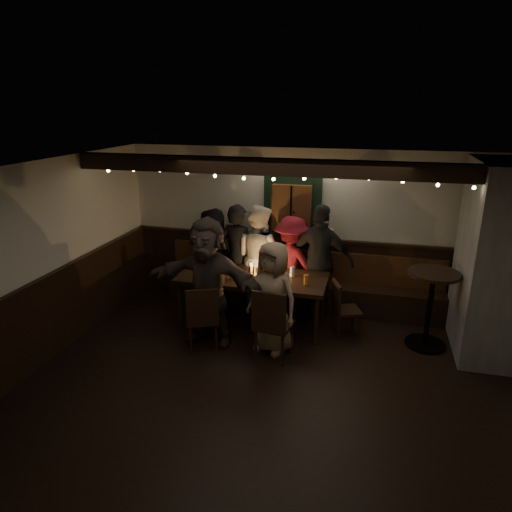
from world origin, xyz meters
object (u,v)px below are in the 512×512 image
(chair_near_right, at_px, (271,321))
(chair_end, at_px, (342,305))
(dining_table, at_px, (253,280))
(person_a, at_px, (213,256))
(person_c, at_px, (258,257))
(person_b, at_px, (238,256))
(high_top, at_px, (431,300))
(person_e, at_px, (321,261))
(person_f, at_px, (208,282))
(chair_near_left, at_px, (202,315))
(person_d, at_px, (291,263))
(person_g, at_px, (273,297))

(chair_near_right, distance_m, chair_end, 1.28)
(dining_table, xyz_separation_m, person_a, (-0.87, 0.68, 0.09))
(person_a, distance_m, person_c, 0.78)
(dining_table, bearing_deg, person_b, 123.28)
(high_top, bearing_deg, person_c, 164.68)
(person_c, bearing_deg, chair_near_right, 133.27)
(chair_end, height_order, person_e, person_e)
(high_top, xyz_separation_m, person_f, (-3.01, -0.64, 0.22))
(chair_near_left, distance_m, high_top, 3.15)
(high_top, bearing_deg, person_e, 157.34)
(high_top, height_order, person_b, person_b)
(dining_table, bearing_deg, person_a, 141.66)
(chair_near_right, bearing_deg, person_a, 129.99)
(person_d, bearing_deg, high_top, 179.48)
(high_top, height_order, person_c, person_c)
(chair_end, bearing_deg, person_d, 140.48)
(dining_table, xyz_separation_m, chair_near_right, (0.51, -0.96, -0.15))
(dining_table, relative_size, person_e, 1.23)
(dining_table, distance_m, person_f, 0.83)
(chair_near_right, xyz_separation_m, person_f, (-0.98, 0.30, 0.34))
(person_a, height_order, person_b, person_b)
(person_e, distance_m, person_f, 1.92)
(person_d, distance_m, person_f, 1.68)
(chair_near_left, xyz_separation_m, person_e, (1.39, 1.60, 0.37))
(dining_table, distance_m, person_d, 0.87)
(person_f, bearing_deg, person_g, 6.93)
(dining_table, distance_m, person_e, 1.16)
(person_b, bearing_deg, chair_near_left, 103.34)
(dining_table, distance_m, chair_near_right, 1.09)
(dining_table, xyz_separation_m, chair_near_left, (-0.46, -0.94, -0.19))
(chair_near_left, bearing_deg, person_c, 77.57)
(chair_near_right, relative_size, chair_end, 1.23)
(dining_table, distance_m, person_g, 0.81)
(person_b, bearing_deg, person_g, 138.41)
(person_c, height_order, person_f, person_f)
(chair_near_right, bearing_deg, person_f, 162.96)
(dining_table, bearing_deg, person_c, 97.39)
(person_g, bearing_deg, person_f, -157.48)
(dining_table, height_order, person_g, person_g)
(dining_table, relative_size, chair_end, 2.68)
(person_b, bearing_deg, person_a, 10.54)
(person_b, relative_size, person_e, 0.97)
(person_c, bearing_deg, person_e, -159.50)
(person_b, height_order, person_c, person_b)
(person_a, bearing_deg, person_e, -176.48)
(chair_near_left, bearing_deg, dining_table, 64.15)
(chair_near_right, distance_m, person_f, 1.08)
(chair_near_left, distance_m, chair_end, 2.04)
(person_c, xyz_separation_m, person_f, (-0.38, -1.36, 0.05))
(person_a, relative_size, person_g, 1.05)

